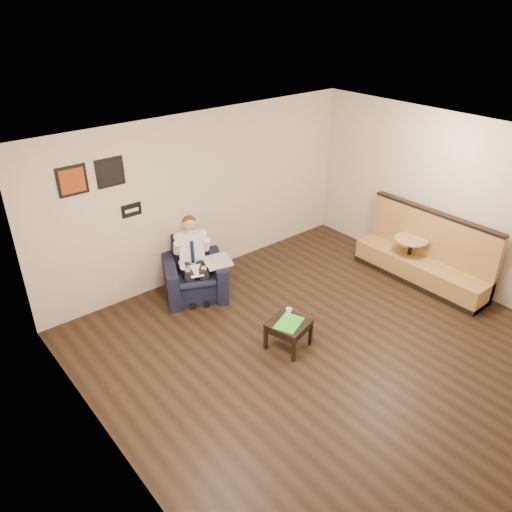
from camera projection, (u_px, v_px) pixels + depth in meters
ground at (329, 352)px, 6.94m from camera, size 6.00×6.00×0.00m
wall_back at (203, 196)px, 8.31m from camera, size 6.00×0.02×2.80m
wall_left at (115, 365)px, 4.60m from camera, size 0.02×6.00×2.80m
wall_right at (465, 206)px, 7.94m from camera, size 0.02×6.00×2.80m
ceiling at (346, 156)px, 5.61m from camera, size 6.00×6.00×0.02m
seating_sign at (132, 210)px, 7.53m from camera, size 0.32×0.02×0.20m
art_print_left at (72, 181)px, 6.77m from camera, size 0.42×0.03×0.42m
art_print_right at (110, 172)px, 7.08m from camera, size 0.42×0.03×0.42m
armchair at (194, 270)px, 8.03m from camera, size 1.24×1.24×0.91m
seated_man at (195, 264)px, 7.85m from camera, size 0.91×1.05×1.24m
lap_papers at (196, 271)px, 7.79m from camera, size 0.30×0.35×0.01m
newspaper at (218, 261)px, 7.95m from camera, size 0.55×0.60×0.01m
side_table at (288, 334)px, 6.94m from camera, size 0.62×0.62×0.42m
green_folder at (289, 323)px, 6.81m from camera, size 0.50×0.44×0.01m
coffee_mug at (289, 311)px, 7.00m from camera, size 0.09×0.09×0.09m
smartphone at (282, 316)px, 6.95m from camera, size 0.13×0.08×0.01m
banquette at (423, 249)px, 8.33m from camera, size 0.56×2.37×1.21m
cafe_table at (409, 257)px, 8.63m from camera, size 0.72×0.72×0.71m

